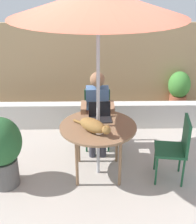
{
  "coord_description": "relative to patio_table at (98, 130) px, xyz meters",
  "views": [
    {
      "loc": [
        -0.06,
        -3.6,
        2.63
      ],
      "look_at": [
        0.0,
        0.1,
        0.89
      ],
      "focal_mm": 49.94,
      "sensor_mm": 36.0,
      "label": 1
    }
  ],
  "objects": [
    {
      "name": "chair_occupied",
      "position": [
        0.0,
        0.8,
        -0.15
      ],
      "size": [
        0.4,
        0.4,
        0.9
      ],
      "color": "#194C2D",
      "rests_on": "ground"
    },
    {
      "name": "patio_umbrella",
      "position": [
        0.0,
        0.0,
        1.59
      ],
      "size": [
        2.02,
        2.02,
        2.42
      ],
      "color": "#B7B7BC",
      "rests_on": "ground"
    },
    {
      "name": "ground_plane",
      "position": [
        0.0,
        0.0,
        -0.68
      ],
      "size": [
        14.0,
        14.0,
        0.0
      ],
      "primitive_type": "plane",
      "color": "#ADA399"
    },
    {
      "name": "chair_empty",
      "position": [
        1.03,
        -0.15,
        -0.15
      ],
      "size": [
        0.45,
        0.45,
        0.9
      ],
      "color": "#194C2D",
      "rests_on": "ground"
    },
    {
      "name": "patio_table",
      "position": [
        0.0,
        0.0,
        0.0
      ],
      "size": [
        1.01,
        1.01,
        0.74
      ],
      "color": "brown",
      "rests_on": "ground"
    },
    {
      "name": "planter_wall_low",
      "position": [
        0.0,
        1.39,
        -0.45
      ],
      "size": [
        4.41,
        0.2,
        0.45
      ],
      "primitive_type": "cube",
      "color": "beige",
      "rests_on": "ground"
    },
    {
      "name": "laptop",
      "position": [
        0.03,
        0.22,
        0.13
      ],
      "size": [
        0.32,
        0.27,
        0.21
      ],
      "color": "black",
      "rests_on": "patio_table"
    },
    {
      "name": "potted_plant_by_chair",
      "position": [
        -1.23,
        -0.23,
        -0.13
      ],
      "size": [
        0.54,
        0.54,
        0.96
      ],
      "color": "#595654",
      "rests_on": "ground"
    },
    {
      "name": "person_seated",
      "position": [
        0.0,
        0.64,
        0.02
      ],
      "size": [
        0.48,
        0.48,
        1.24
      ],
      "color": "#4C72A5",
      "rests_on": "ground"
    },
    {
      "name": "fence_back",
      "position": [
        0.0,
        2.14,
        0.18
      ],
      "size": [
        4.9,
        0.08,
        1.71
      ],
      "primitive_type": "cube",
      "color": "tan",
      "rests_on": "ground"
    },
    {
      "name": "potted_plant_near_fence",
      "position": [
        1.57,
        1.94,
        -0.21
      ],
      "size": [
        0.42,
        0.42,
        0.84
      ],
      "color": "#9E5138",
      "rests_on": "ground"
    },
    {
      "name": "cat",
      "position": [
        -0.05,
        -0.17,
        0.15
      ],
      "size": [
        0.48,
        0.5,
        0.17
      ],
      "color": "olive",
      "rests_on": "patio_table"
    }
  ]
}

